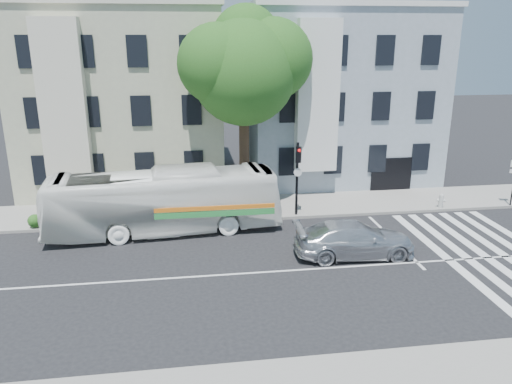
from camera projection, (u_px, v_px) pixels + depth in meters
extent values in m
plane|color=black|center=(269.00, 272.00, 20.72)|extent=(120.00, 120.00, 0.00)
cube|color=gray|center=(246.00, 208.00, 28.26)|extent=(80.00, 4.00, 0.15)
cube|color=#A9AA8F|center=(125.00, 99.00, 32.31)|extent=(12.00, 10.00, 11.00)
cube|color=#8797A1|center=(334.00, 95.00, 34.20)|extent=(12.00, 10.00, 11.00)
cylinder|color=#2D2116|center=(244.00, 162.00, 27.98)|extent=(0.56, 0.56, 5.20)
sphere|color=#214616|center=(244.00, 73.00, 26.52)|extent=(5.60, 5.60, 5.60)
sphere|color=#214616|center=(272.00, 59.00, 26.90)|extent=(4.40, 4.40, 4.40)
sphere|color=#214616|center=(218.00, 64.00, 25.90)|extent=(4.20, 4.20, 4.20)
sphere|color=#214616|center=(246.00, 40.00, 27.19)|extent=(3.80, 3.80, 3.80)
sphere|color=#214616|center=(232.00, 91.00, 27.30)|extent=(3.40, 3.40, 3.40)
imported|color=white|center=(164.00, 201.00, 24.56)|extent=(3.60, 11.61, 3.18)
imported|color=silver|center=(354.00, 239.00, 22.07)|extent=(2.34, 5.41, 1.55)
cylinder|color=black|center=(297.00, 181.00, 26.44)|extent=(0.14, 0.14, 4.11)
cube|color=black|center=(299.00, 155.00, 25.76)|extent=(0.33, 0.30, 0.83)
sphere|color=red|center=(299.00, 151.00, 25.57)|extent=(0.16, 0.16, 0.16)
cylinder|color=white|center=(298.00, 172.00, 26.15)|extent=(0.41, 0.19, 0.43)
cylinder|color=#B5B5B0|center=(441.00, 202.00, 28.00)|extent=(0.26, 0.26, 0.65)
sphere|color=#B5B5B0|center=(441.00, 196.00, 27.89)|extent=(0.24, 0.24, 0.24)
cylinder|color=#B5B5B0|center=(441.00, 200.00, 27.98)|extent=(0.46, 0.30, 0.15)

